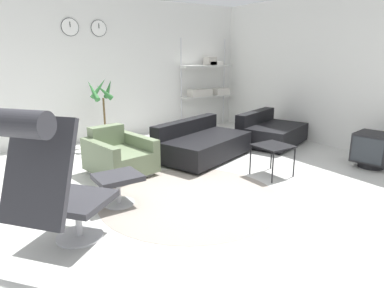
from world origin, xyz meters
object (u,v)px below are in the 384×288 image
at_px(armchair_red, 119,157).
at_px(shelf_unit, 208,80).
at_px(lounge_chair, 48,173).
at_px(ottoman, 118,182).
at_px(couch_second, 270,133).
at_px(crt_television, 373,149).
at_px(side_table, 273,148).
at_px(potted_plant, 104,122).
at_px(couch_low, 202,145).

distance_m(armchair_red, shelf_unit, 3.75).
height_order(lounge_chair, ottoman, lounge_chair).
height_order(ottoman, couch_second, couch_second).
relative_size(crt_television, shelf_unit, 0.29).
xyz_separation_m(ottoman, crt_television, (3.78, -0.91, 0.01)).
distance_m(armchair_red, couch_second, 3.08).
relative_size(lounge_chair, armchair_red, 1.30).
bearing_deg(side_table, potted_plant, 115.90).
bearing_deg(shelf_unit, potted_plant, -172.39).
bearing_deg(crt_television, side_table, 58.39).
bearing_deg(couch_low, crt_television, 117.06).
distance_m(couch_second, shelf_unit, 2.21).
bearing_deg(potted_plant, shelf_unit, 7.61).
distance_m(side_table, shelf_unit, 3.59).
distance_m(armchair_red, side_table, 2.23).
height_order(armchair_red, couch_second, armchair_red).
height_order(couch_second, shelf_unit, shelf_unit).
relative_size(ottoman, couch_second, 0.34).
xyz_separation_m(lounge_chair, shelf_unit, (4.37, 3.68, 0.34)).
xyz_separation_m(ottoman, couch_second, (3.50, 0.95, -0.04)).
bearing_deg(lounge_chair, shelf_unit, 90.87).
bearing_deg(couch_second, ottoman, -3.59).
height_order(lounge_chair, couch_second, lounge_chair).
distance_m(side_table, potted_plant, 3.25).
bearing_deg(couch_second, potted_plant, -50.40).
xyz_separation_m(ottoman, couch_low, (1.87, 0.95, -0.04)).
bearing_deg(side_table, couch_low, 105.54).
height_order(ottoman, crt_television, crt_television).
height_order(armchair_red, couch_low, armchair_red).
bearing_deg(crt_television, lounge_chair, 77.03).
bearing_deg(couch_low, lounge_chair, 12.53).
distance_m(lounge_chair, couch_low, 3.24).
bearing_deg(lounge_chair, couch_low, 81.97).
bearing_deg(ottoman, couch_low, 26.97).
distance_m(couch_low, couch_second, 1.63).
distance_m(ottoman, couch_low, 2.10).
bearing_deg(potted_plant, couch_low, -57.29).
bearing_deg(armchair_red, lounge_chair, 43.39).
distance_m(crt_television, shelf_unit, 3.98).
distance_m(couch_low, crt_television, 2.67).
xyz_separation_m(couch_second, potted_plant, (-2.70, 1.67, 0.23)).
height_order(couch_low, couch_second, same).
height_order(armchair_red, side_table, armchair_red).
xyz_separation_m(crt_television, shelf_unit, (-0.28, 3.89, 0.82)).
bearing_deg(ottoman, crt_television, -13.56).
relative_size(armchair_red, couch_second, 0.68).
relative_size(lounge_chair, shelf_unit, 0.65).
xyz_separation_m(lounge_chair, armchair_red, (1.29, 1.71, -0.52)).
bearing_deg(potted_plant, armchair_red, -103.11).
bearing_deg(armchair_red, crt_television, 140.65).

